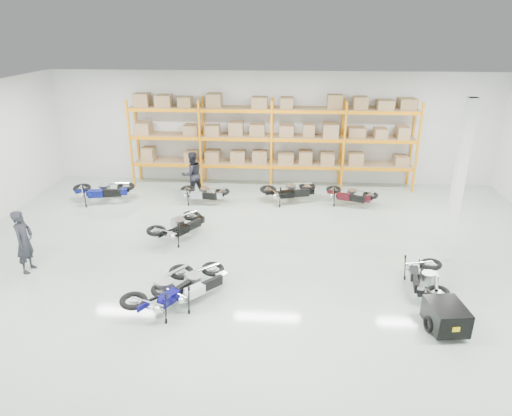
# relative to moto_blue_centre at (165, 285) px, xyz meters

# --- Properties ---
(room) EXTENTS (18.00, 18.00, 18.00)m
(room) POSITION_rel_moto_blue_centre_xyz_m (2.14, 2.38, 1.69)
(room) COLOR #A5B8A5
(room) RESTS_ON ground
(pallet_rack) EXTENTS (11.28, 0.98, 3.62)m
(pallet_rack) POSITION_rel_moto_blue_centre_xyz_m (2.14, 8.83, 1.69)
(pallet_rack) COLOR orange
(pallet_rack) RESTS_ON ground
(structural_column) EXTENTS (0.25, 0.25, 4.50)m
(structural_column) POSITION_rel_moto_blue_centre_xyz_m (7.34, 2.88, 1.69)
(structural_column) COLOR white
(structural_column) RESTS_ON ground
(moto_blue_centre) EXTENTS (1.73, 2.05, 1.20)m
(moto_blue_centre) POSITION_rel_moto_blue_centre_xyz_m (0.00, 0.00, 0.00)
(moto_blue_centre) COLOR #0A0853
(moto_blue_centre) RESTS_ON ground
(moto_silver_left) EXTENTS (1.82, 1.84, 1.12)m
(moto_silver_left) POSITION_rel_moto_blue_centre_xyz_m (0.60, 0.36, -0.04)
(moto_silver_left) COLOR silver
(moto_silver_left) RESTS_ON ground
(moto_black_far_left) EXTENTS (1.71, 1.94, 1.14)m
(moto_black_far_left) POSITION_rel_moto_blue_centre_xyz_m (-0.50, 3.65, -0.03)
(moto_black_far_left) COLOR black
(moto_black_far_left) RESTS_ON ground
(moto_touring_right) EXTENTS (1.07, 1.75, 1.06)m
(moto_touring_right) POSITION_rel_moto_blue_centre_xyz_m (6.24, 1.05, -0.06)
(moto_touring_right) COLOR black
(moto_touring_right) RESTS_ON ground
(trailer) EXTENTS (0.84, 1.57, 0.64)m
(trailer) POSITION_rel_moto_blue_centre_xyz_m (6.24, -0.55, -0.19)
(trailer) COLOR black
(trailer) RESTS_ON ground
(moto_back_a) EXTENTS (2.06, 1.26, 1.25)m
(moto_back_a) POSITION_rel_moto_blue_centre_xyz_m (-4.03, 6.51, 0.03)
(moto_back_a) COLOR navy
(moto_back_a) RESTS_ON ground
(moto_back_b) EXTENTS (1.70, 1.00, 1.05)m
(moto_back_b) POSITION_rel_moto_blue_centre_xyz_m (-0.30, 6.68, -0.07)
(moto_back_b) COLOR #A0A5A9
(moto_back_b) RESTS_ON ground
(moto_back_c) EXTENTS (2.03, 1.41, 1.19)m
(moto_back_c) POSITION_rel_moto_blue_centre_xyz_m (2.89, 6.99, -0.00)
(moto_back_c) COLOR black
(moto_back_c) RESTS_ON ground
(moto_back_d) EXTENTS (1.84, 1.38, 1.07)m
(moto_back_d) POSITION_rel_moto_blue_centre_xyz_m (5.10, 6.83, -0.06)
(moto_back_d) COLOR #3E0C15
(moto_back_d) RESTS_ON ground
(person_left) EXTENTS (0.42, 0.64, 1.74)m
(person_left) POSITION_rel_moto_blue_centre_xyz_m (-4.12, 1.39, 0.30)
(person_left) COLOR black
(person_left) RESTS_ON ground
(person_back) EXTENTS (1.07, 1.03, 1.74)m
(person_back) POSITION_rel_moto_blue_centre_xyz_m (-0.83, 7.37, 0.31)
(person_back) COLOR black
(person_back) RESTS_ON ground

